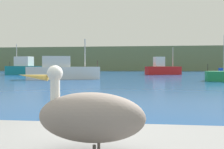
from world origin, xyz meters
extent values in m
cube|color=#6B7A51|center=(0.00, 80.75, 3.78)|extent=(140.00, 14.96, 7.56)
ellipsoid|color=gray|center=(0.26, -0.83, 0.91)|extent=(1.03, 0.56, 0.46)
cylinder|color=white|center=(-0.09, -0.81, 1.12)|extent=(0.09, 0.09, 0.29)
sphere|color=white|center=(-0.09, -0.81, 1.31)|extent=(0.15, 0.15, 0.15)
cone|color=gold|center=(-0.32, -0.80, 1.28)|extent=(0.31, 0.08, 0.09)
cylinder|color=#4C4742|center=(0.31, -0.75, 0.63)|extent=(0.03, 0.03, 0.11)
cylinder|color=#B2B2B2|center=(8.45, 21.36, 2.63)|extent=(0.12, 0.12, 3.41)
cylinder|color=#3F382D|center=(7.04, 21.56, 1.27)|extent=(0.10, 0.10, 0.70)
cube|color=teal|center=(-17.69, 35.92, 0.72)|extent=(8.20, 3.68, 1.44)
cube|color=silver|center=(-18.61, 36.12, 2.22)|extent=(3.07, 2.12, 1.57)
cylinder|color=#B2B2B2|center=(-20.02, 36.42, 3.25)|extent=(0.12, 0.12, 3.62)
cylinder|color=#3F382D|center=(-21.42, 36.72, 1.79)|extent=(0.10, 0.10, 0.70)
cube|color=white|center=(-7.60, 23.01, 0.67)|extent=(7.92, 4.37, 1.34)
cube|color=silver|center=(-8.32, 22.79, 1.90)|extent=(3.26, 2.48, 1.13)
cylinder|color=#B2B2B2|center=(-5.42, 23.68, 2.85)|extent=(0.12, 0.12, 3.03)
cylinder|color=#3F382D|center=(-4.11, 24.08, 1.69)|extent=(0.10, 0.10, 0.70)
cube|color=red|center=(4.37, 39.46, 0.68)|extent=(6.12, 3.55, 1.36)
cube|color=silver|center=(3.68, 39.25, 2.17)|extent=(1.94, 1.82, 1.63)
cylinder|color=#B2B2B2|center=(6.04, 39.96, 2.99)|extent=(0.12, 0.12, 3.26)
camera|label=1|loc=(0.71, -3.07, 1.38)|focal=39.87mm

